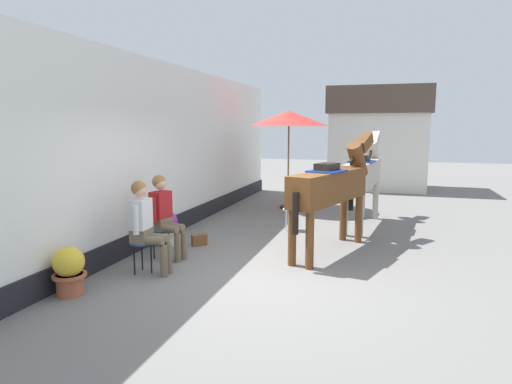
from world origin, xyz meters
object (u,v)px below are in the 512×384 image
(seated_visitor_near, at_px, (145,222))
(spare_stool_white, at_px, (290,211))
(saddled_horse_near, at_px, (333,186))
(satchel_bag, at_px, (199,240))
(saddled_horse_far, at_px, (364,173))
(flower_planter_far, at_px, (167,227))
(seated_visitor_far, at_px, (164,212))
(flower_planter_near, at_px, (69,270))
(cafe_parasol, at_px, (289,119))

(seated_visitor_near, height_order, spare_stool_white, seated_visitor_near)
(saddled_horse_near, distance_m, satchel_bag, 2.62)
(saddled_horse_far, bearing_deg, flower_planter_far, -140.95)
(flower_planter_far, xyz_separation_m, spare_stool_white, (1.93, 1.82, 0.07))
(spare_stool_white, xyz_separation_m, satchel_bag, (-1.35, -1.68, -0.30))
(seated_visitor_far, bearing_deg, flower_planter_near, -102.76)
(seated_visitor_far, distance_m, cafe_parasol, 5.40)
(flower_planter_far, bearing_deg, spare_stool_white, 43.34)
(flower_planter_near, distance_m, flower_planter_far, 2.58)
(seated_visitor_near, relative_size, seated_visitor_far, 1.00)
(saddled_horse_near, relative_size, flower_planter_far, 4.51)
(saddled_horse_far, relative_size, flower_planter_far, 4.67)
(seated_visitor_far, xyz_separation_m, cafe_parasol, (0.96, 5.07, 1.59))
(cafe_parasol, distance_m, spare_stool_white, 3.22)
(seated_visitor_far, relative_size, flower_planter_near, 2.17)
(flower_planter_near, height_order, satchel_bag, flower_planter_near)
(saddled_horse_far, relative_size, satchel_bag, 10.68)
(seated_visitor_far, distance_m, satchel_bag, 1.15)
(spare_stool_white, bearing_deg, flower_planter_far, -136.66)
(seated_visitor_near, relative_size, satchel_bag, 4.96)
(saddled_horse_near, distance_m, flower_planter_near, 4.34)
(saddled_horse_near, bearing_deg, seated_visitor_near, -141.42)
(saddled_horse_near, relative_size, cafe_parasol, 1.12)
(seated_visitor_near, bearing_deg, saddled_horse_near, 38.58)
(cafe_parasol, relative_size, spare_stool_white, 5.61)
(cafe_parasol, bearing_deg, satchel_bag, -100.18)
(seated_visitor_near, xyz_separation_m, flower_planter_near, (-0.51, -1.05, -0.44))
(spare_stool_white, bearing_deg, saddled_horse_far, 32.28)
(seated_visitor_near, distance_m, cafe_parasol, 6.11)
(flower_planter_far, bearing_deg, satchel_bag, 13.69)
(seated_visitor_near, xyz_separation_m, flower_planter_far, (-0.47, 1.53, -0.44))
(saddled_horse_near, xyz_separation_m, flower_planter_far, (-2.96, -0.45, -0.82))
(spare_stool_white, height_order, satchel_bag, spare_stool_white)
(flower_planter_far, height_order, satchel_bag, flower_planter_far)
(cafe_parasol, distance_m, satchel_bag, 4.80)
(satchel_bag, bearing_deg, saddled_horse_near, 140.91)
(cafe_parasol, height_order, satchel_bag, cafe_parasol)
(satchel_bag, bearing_deg, flower_planter_near, 30.50)
(saddled_horse_far, height_order, flower_planter_far, saddled_horse_far)
(saddled_horse_far, bearing_deg, saddled_horse_near, -99.95)
(seated_visitor_near, relative_size, saddled_horse_far, 0.46)
(saddled_horse_far, relative_size, flower_planter_near, 4.67)
(spare_stool_white, bearing_deg, flower_planter_near, -114.16)
(saddled_horse_far, xyz_separation_m, spare_stool_white, (-1.43, -0.90, -0.76))
(seated_visitor_far, bearing_deg, saddled_horse_near, 25.14)
(flower_planter_far, bearing_deg, saddled_horse_near, 8.71)
(seated_visitor_far, xyz_separation_m, satchel_bag, (0.21, 0.90, -0.68))
(spare_stool_white, distance_m, satchel_bag, 2.18)
(seated_visitor_far, bearing_deg, saddled_horse_far, 49.39)
(saddled_horse_near, xyz_separation_m, saddled_horse_far, (0.40, 2.27, 0.00))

